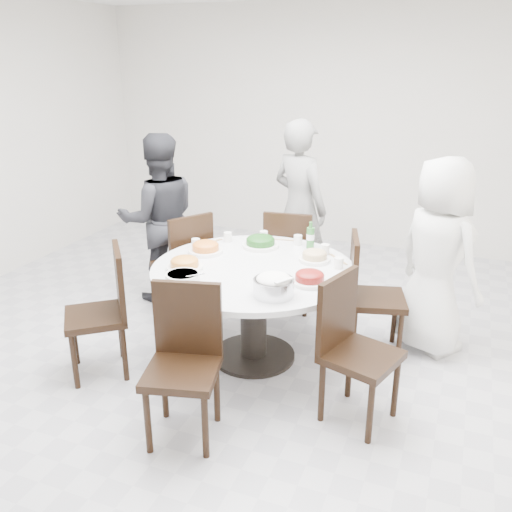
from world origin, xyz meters
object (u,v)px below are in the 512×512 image
at_px(chair_s, 182,369).
at_px(rice_bowl, 274,287).
at_px(soup_bowl, 183,278).
at_px(chair_se, 362,353).
at_px(diner_left, 160,219).
at_px(chair_nw, 182,263).
at_px(chair_sw, 95,314).
at_px(dining_table, 254,313).
at_px(diner_right, 437,257).
at_px(diner_middle, 299,208).
at_px(chair_ne, 377,296).
at_px(beverage_bottle, 311,235).
at_px(chair_n, 291,259).

height_order(chair_s, rice_bowl, chair_s).
bearing_deg(chair_s, soup_bowl, 102.62).
relative_size(chair_se, diner_left, 0.61).
distance_m(chair_s, diner_left, 2.13).
bearing_deg(soup_bowl, chair_nw, 120.12).
bearing_deg(chair_sw, chair_se, 55.63).
height_order(dining_table, chair_s, chair_s).
distance_m(diner_right, diner_middle, 1.51).
relative_size(diner_left, rice_bowl, 5.94).
distance_m(dining_table, chair_ne, 0.95).
xyz_separation_m(diner_middle, beverage_bottle, (0.35, -0.83, 0.02)).
bearing_deg(chair_nw, rice_bowl, 83.43).
distance_m(chair_ne, rice_bowl, 1.05).
relative_size(chair_sw, soup_bowl, 4.02).
bearing_deg(rice_bowl, diner_right, 49.10).
relative_size(chair_nw, diner_left, 0.61).
distance_m(chair_sw, chair_se, 1.89).
bearing_deg(beverage_bottle, chair_s, -101.28).
distance_m(dining_table, diner_middle, 1.47).
relative_size(chair_nw, chair_se, 1.00).
distance_m(chair_nw, chair_s, 1.74).
relative_size(chair_n, chair_s, 1.00).
relative_size(dining_table, chair_s, 1.58).
distance_m(rice_bowl, soup_bowl, 0.64).
relative_size(chair_se, beverage_bottle, 4.35).
height_order(chair_nw, rice_bowl, chair_nw).
bearing_deg(chair_sw, rice_bowl, 59.61).
bearing_deg(chair_s, diner_left, 109.77).
bearing_deg(diner_middle, beverage_bottle, 136.97).
xyz_separation_m(chair_nw, diner_middle, (0.81, 0.89, 0.36)).
bearing_deg(chair_sw, soup_bowl, 64.48).
relative_size(diner_right, diner_left, 0.98).
xyz_separation_m(chair_se, rice_bowl, (-0.60, 0.04, 0.33)).
relative_size(chair_se, rice_bowl, 3.60).
distance_m(chair_se, beverage_bottle, 1.26).
xyz_separation_m(chair_n, diner_left, (-1.20, -0.24, 0.31)).
relative_size(diner_middle, soup_bowl, 7.08).
xyz_separation_m(chair_sw, diner_left, (-0.25, 1.33, 0.31)).
xyz_separation_m(chair_s, rice_bowl, (0.35, 0.61, 0.33)).
relative_size(diner_right, soup_bowl, 6.49).
height_order(diner_right, soup_bowl, diner_right).
distance_m(diner_left, beverage_bottle, 1.51).
distance_m(chair_nw, chair_sw, 1.11).
bearing_deg(dining_table, chair_se, -26.70).
distance_m(chair_s, chair_se, 1.11).
distance_m(chair_sw, beverage_bottle, 1.75).
xyz_separation_m(chair_sw, chair_s, (0.93, -0.41, 0.00)).
height_order(chair_sw, rice_bowl, chair_sw).
xyz_separation_m(dining_table, rice_bowl, (0.31, -0.41, 0.43)).
xyz_separation_m(rice_bowl, beverage_bottle, (-0.04, 0.97, 0.05)).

